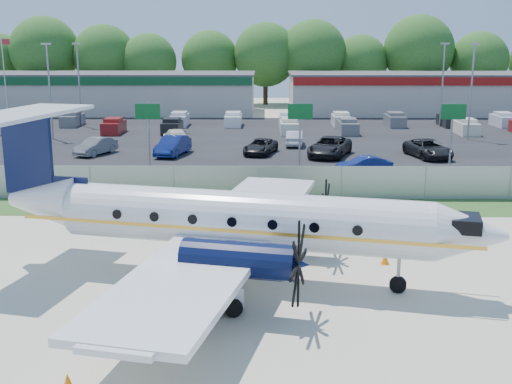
{
  "coord_description": "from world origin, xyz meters",
  "views": [
    {
      "loc": [
        0.32,
        -23.33,
        9.18
      ],
      "look_at": [
        0.0,
        6.0,
        2.3
      ],
      "focal_mm": 45.0,
      "sensor_mm": 36.0,
      "label": 1
    }
  ],
  "objects_px": {
    "pushback_tug": "(205,290)",
    "baggage_cart_near": "(166,312)",
    "baggage_cart_far": "(156,301)",
    "aircraft": "(232,218)"
  },
  "relations": [
    {
      "from": "pushback_tug",
      "to": "baggage_cart_near",
      "type": "distance_m",
      "value": 1.9
    },
    {
      "from": "pushback_tug",
      "to": "baggage_cart_far",
      "type": "distance_m",
      "value": 1.73
    },
    {
      "from": "pushback_tug",
      "to": "baggage_cart_near",
      "type": "bearing_deg",
      "value": -127.71
    },
    {
      "from": "aircraft",
      "to": "baggage_cart_near",
      "type": "relative_size",
      "value": 9.0
    },
    {
      "from": "aircraft",
      "to": "baggage_cart_far",
      "type": "bearing_deg",
      "value": -124.99
    },
    {
      "from": "baggage_cart_far",
      "to": "pushback_tug",
      "type": "bearing_deg",
      "value": 17.05
    },
    {
      "from": "aircraft",
      "to": "baggage_cart_near",
      "type": "xyz_separation_m",
      "value": [
        -1.99,
        -4.54,
        -1.93
      ]
    },
    {
      "from": "baggage_cart_near",
      "to": "baggage_cart_far",
      "type": "height_order",
      "value": "baggage_cart_near"
    },
    {
      "from": "pushback_tug",
      "to": "baggage_cart_far",
      "type": "bearing_deg",
      "value": -162.95
    },
    {
      "from": "baggage_cart_far",
      "to": "baggage_cart_near",
      "type": "bearing_deg",
      "value": -63.53
    }
  ]
}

